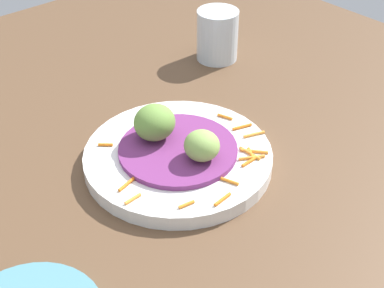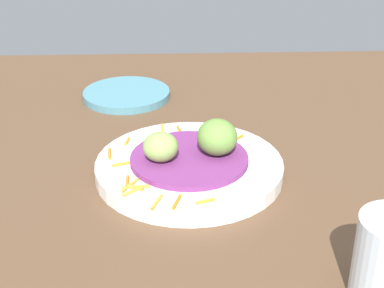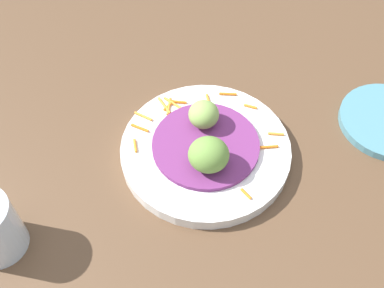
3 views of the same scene
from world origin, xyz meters
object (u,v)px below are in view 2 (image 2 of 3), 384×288
at_px(guac_scoop_center, 217,137).
at_px(side_plate_small, 127,94).
at_px(main_plate, 189,168).
at_px(guac_scoop_left, 161,147).

bearing_deg(guac_scoop_center, side_plate_small, -152.62).
xyz_separation_m(main_plate, side_plate_small, (-0.27, -0.10, -0.00)).
xyz_separation_m(main_plate, guac_scoop_center, (-0.01, 0.04, 0.04)).
bearing_deg(side_plate_small, main_plate, 20.14).
bearing_deg(guac_scoop_center, guac_scoop_left, -77.52).
relative_size(guac_scoop_left, guac_scoop_center, 0.81).
bearing_deg(side_plate_small, guac_scoop_center, 27.38).
relative_size(main_plate, guac_scoop_center, 4.41).
xyz_separation_m(guac_scoop_center, side_plate_small, (-0.26, -0.14, -0.04)).
relative_size(main_plate, side_plate_small, 1.65).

